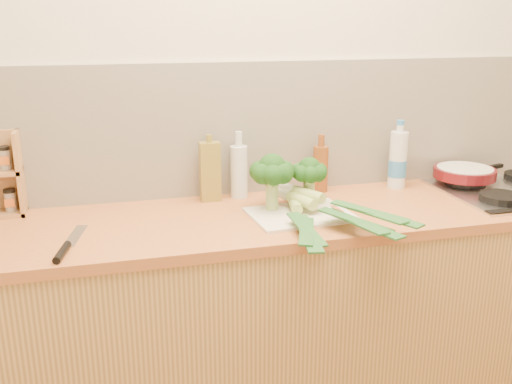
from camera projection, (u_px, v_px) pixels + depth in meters
The scene contains 14 objects.
room_shell at pixel (262, 128), 2.35m from camera, with size 3.50×3.50×3.50m.
counter at pixel (280, 318), 2.29m from camera, with size 3.20×0.62×0.90m.
chopping_board at pixel (300, 215), 2.11m from camera, with size 0.37×0.27×0.01m, color silver.
broccoli_left at pixel (272, 172), 2.12m from camera, with size 0.17×0.17×0.21m.
broccoli_right at pixel (309, 172), 2.18m from camera, with size 0.14×0.14×0.19m.
leek_front at pixel (298, 212), 2.06m from camera, with size 0.17×0.63×0.04m.
leek_mid at pixel (316, 206), 2.06m from camera, with size 0.28×0.63×0.04m.
leek_back at pixel (325, 199), 2.08m from camera, with size 0.35×0.60×0.04m.
chefs_knife at pixel (66, 248), 1.80m from camera, with size 0.10×0.33×0.02m.
skillet at pixel (465, 172), 2.48m from camera, with size 0.38×0.26×0.05m.
oil_tin at pixel (210, 171), 2.26m from camera, with size 0.08×0.05×0.27m.
glass_bottle at pixel (239, 170), 2.31m from camera, with size 0.07×0.07×0.27m.
amber_bottle at pixel (320, 168), 2.39m from camera, with size 0.06×0.06×0.24m.
water_bottle at pixel (398, 161), 2.45m from camera, with size 0.08×0.08×0.27m.
Camera 1 is at (-0.61, -0.75, 1.60)m, focal length 40.00 mm.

